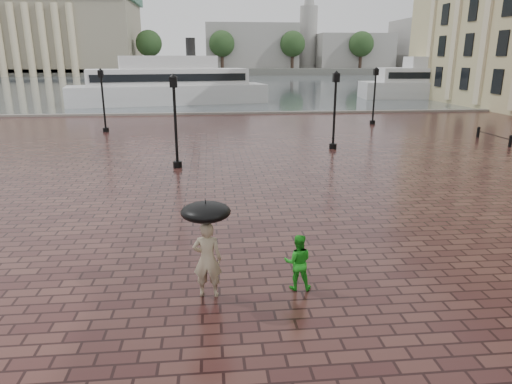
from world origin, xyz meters
TOP-DOWN VIEW (x-y plane):
  - ground at (0.00, 0.00)m, footprint 300.00×300.00m
  - harbour_water at (0.00, 92.00)m, footprint 240.00×240.00m
  - quay_edge at (0.00, 32.00)m, footprint 80.00×0.60m
  - far_shore at (0.00, 160.00)m, footprint 300.00×60.00m
  - museum at (-55.00, 144.61)m, footprint 57.00×32.50m
  - distant_skyline at (48.14, 150.00)m, footprint 102.50×22.00m
  - far_trees at (0.00, 138.00)m, footprint 188.00×8.00m
  - street_lamps at (-1.50, 17.50)m, footprint 21.44×14.44m
  - adult_pedestrian at (-4.47, -3.02)m, footprint 0.70×0.50m
  - child_pedestrian at (-2.37, -2.89)m, footprint 0.72×0.59m
  - ferry_near at (-9.01, 43.09)m, footprint 23.43×9.97m
  - ferry_far at (27.38, 47.44)m, footprint 22.89×7.26m
  - umbrella at (-4.47, -3.02)m, footprint 1.10×1.10m

SIDE VIEW (x-z plane):
  - ground at x=0.00m, z-range 0.00..0.00m
  - harbour_water at x=0.00m, z-range 0.00..0.00m
  - quay_edge at x=0.00m, z-range -0.15..0.15m
  - child_pedestrian at x=-2.37m, z-range 0.00..1.35m
  - adult_pedestrian at x=-4.47m, z-range 0.00..1.80m
  - far_shore at x=0.00m, z-range 0.00..2.00m
  - umbrella at x=-4.47m, z-range 1.44..2.61m
  - ferry_far at x=27.38m, z-range -1.47..5.91m
  - ferry_near at x=-9.01m, z-range -1.49..5.99m
  - street_lamps at x=-1.50m, z-range 0.13..4.53m
  - far_trees at x=0.00m, z-range 2.67..16.17m
  - distant_skyline at x=48.14m, z-range -7.05..25.95m
  - museum at x=-55.00m, z-range 0.91..26.91m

